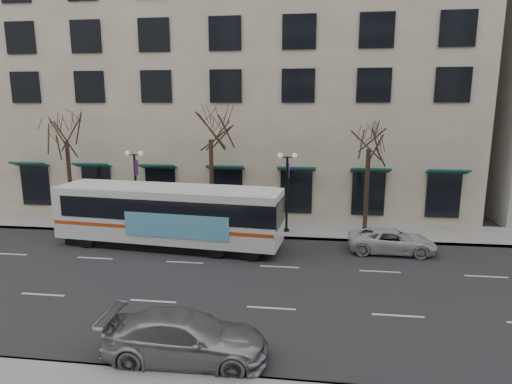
% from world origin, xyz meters
% --- Properties ---
extents(ground, '(160.00, 160.00, 0.00)m').
position_xyz_m(ground, '(0.00, 0.00, 0.00)').
color(ground, black).
rests_on(ground, ground).
extents(sidewalk_far, '(80.00, 4.00, 0.15)m').
position_xyz_m(sidewalk_far, '(5.00, 9.00, 0.07)').
color(sidewalk_far, gray).
rests_on(sidewalk_far, ground).
extents(building_hotel, '(40.00, 20.00, 24.00)m').
position_xyz_m(building_hotel, '(-2.00, 21.00, 12.00)').
color(building_hotel, tan).
rests_on(building_hotel, ground).
extents(tree_far_left, '(3.60, 3.60, 8.34)m').
position_xyz_m(tree_far_left, '(-10.00, 8.80, 6.70)').
color(tree_far_left, black).
rests_on(tree_far_left, ground).
extents(tree_far_mid, '(3.60, 3.60, 8.55)m').
position_xyz_m(tree_far_mid, '(0.00, 8.80, 6.91)').
color(tree_far_mid, black).
rests_on(tree_far_mid, ground).
extents(tree_far_right, '(3.60, 3.60, 8.06)m').
position_xyz_m(tree_far_right, '(10.00, 8.80, 6.42)').
color(tree_far_right, black).
rests_on(tree_far_right, ground).
extents(lamp_post_left, '(1.22, 0.45, 5.21)m').
position_xyz_m(lamp_post_left, '(-4.99, 8.20, 2.94)').
color(lamp_post_left, black).
rests_on(lamp_post_left, ground).
extents(lamp_post_right, '(1.22, 0.45, 5.21)m').
position_xyz_m(lamp_post_right, '(5.01, 8.20, 2.94)').
color(lamp_post_right, black).
rests_on(lamp_post_right, ground).
extents(city_bus, '(13.42, 4.18, 3.58)m').
position_xyz_m(city_bus, '(-1.57, 4.74, 1.95)').
color(city_bus, white).
rests_on(city_bus, ground).
extents(silver_car, '(5.38, 2.27, 1.55)m').
position_xyz_m(silver_car, '(2.60, -6.20, 0.78)').
color(silver_car, '#95989B').
rests_on(silver_car, ground).
extents(white_pickup, '(4.84, 2.31, 1.33)m').
position_xyz_m(white_pickup, '(11.07, 5.36, 0.67)').
color(white_pickup, '#BDBDBD').
rests_on(white_pickup, ground).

